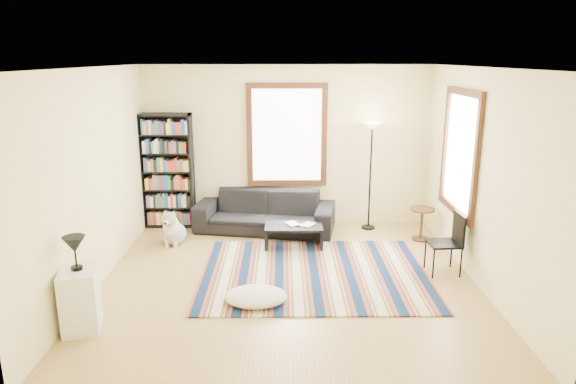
{
  "coord_description": "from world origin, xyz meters",
  "views": [
    {
      "loc": [
        -0.07,
        -6.41,
        2.93
      ],
      "look_at": [
        0.0,
        0.5,
        1.1
      ],
      "focal_mm": 32.0,
      "sensor_mm": 36.0,
      "label": 1
    }
  ],
  "objects_px": {
    "floor_lamp": "(370,177)",
    "folding_chair": "(444,244)",
    "dog": "(174,226)",
    "sofa": "(265,211)",
    "bookshelf": "(167,171)",
    "white_cabinet": "(80,299)",
    "floor_cushion": "(256,296)",
    "side_table": "(421,224)",
    "coffee_table": "(294,236)"
  },
  "relations": [
    {
      "from": "folding_chair",
      "to": "dog",
      "type": "relative_size",
      "value": 1.46
    },
    {
      "from": "floor_lamp",
      "to": "coffee_table",
      "type": "bearing_deg",
      "value": -145.72
    },
    {
      "from": "bookshelf",
      "to": "folding_chair",
      "type": "xyz_separation_m",
      "value": [
        4.23,
        -2.1,
        -0.57
      ]
    },
    {
      "from": "side_table",
      "to": "dog",
      "type": "relative_size",
      "value": 0.92
    },
    {
      "from": "white_cabinet",
      "to": "dog",
      "type": "bearing_deg",
      "value": 66.44
    },
    {
      "from": "white_cabinet",
      "to": "sofa",
      "type": "bearing_deg",
      "value": 46.44
    },
    {
      "from": "floor_cushion",
      "to": "floor_lamp",
      "type": "relative_size",
      "value": 0.41
    },
    {
      "from": "white_cabinet",
      "to": "dog",
      "type": "xyz_separation_m",
      "value": [
        0.48,
        2.65,
        -0.06
      ]
    },
    {
      "from": "folding_chair",
      "to": "white_cabinet",
      "type": "bearing_deg",
      "value": -164.39
    },
    {
      "from": "sofa",
      "to": "white_cabinet",
      "type": "bearing_deg",
      "value": -110.08
    },
    {
      "from": "coffee_table",
      "to": "side_table",
      "type": "xyz_separation_m",
      "value": [
        2.1,
        0.31,
        0.09
      ]
    },
    {
      "from": "coffee_table",
      "to": "folding_chair",
      "type": "xyz_separation_m",
      "value": [
        2.05,
        -1.02,
        0.25
      ]
    },
    {
      "from": "bookshelf",
      "to": "floor_cushion",
      "type": "distance_m",
      "value": 3.56
    },
    {
      "from": "sofa",
      "to": "side_table",
      "type": "distance_m",
      "value": 2.63
    },
    {
      "from": "sofa",
      "to": "floor_lamp",
      "type": "xyz_separation_m",
      "value": [
        1.81,
        0.1,
        0.59
      ]
    },
    {
      "from": "bookshelf",
      "to": "folding_chair",
      "type": "distance_m",
      "value": 4.76
    },
    {
      "from": "sofa",
      "to": "bookshelf",
      "type": "xyz_separation_m",
      "value": [
        -1.7,
        0.27,
        0.66
      ]
    },
    {
      "from": "coffee_table",
      "to": "folding_chair",
      "type": "bearing_deg",
      "value": -26.35
    },
    {
      "from": "side_table",
      "to": "floor_cushion",
      "type": "bearing_deg",
      "value": -139.38
    },
    {
      "from": "coffee_table",
      "to": "white_cabinet",
      "type": "distance_m",
      "value": 3.46
    },
    {
      "from": "folding_chair",
      "to": "dog",
      "type": "xyz_separation_m",
      "value": [
        -3.97,
        1.18,
        -0.14
      ]
    },
    {
      "from": "bookshelf",
      "to": "white_cabinet",
      "type": "xyz_separation_m",
      "value": [
        -0.22,
        -3.57,
        -0.65
      ]
    },
    {
      "from": "floor_lamp",
      "to": "white_cabinet",
      "type": "height_order",
      "value": "floor_lamp"
    },
    {
      "from": "sofa",
      "to": "coffee_table",
      "type": "height_order",
      "value": "sofa"
    },
    {
      "from": "bookshelf",
      "to": "dog",
      "type": "xyz_separation_m",
      "value": [
        0.26,
        -0.91,
        -0.71
      ]
    },
    {
      "from": "floor_cushion",
      "to": "white_cabinet",
      "type": "height_order",
      "value": "white_cabinet"
    },
    {
      "from": "bookshelf",
      "to": "floor_lamp",
      "type": "bearing_deg",
      "value": -2.77
    },
    {
      "from": "floor_lamp",
      "to": "folding_chair",
      "type": "bearing_deg",
      "value": -69.48
    },
    {
      "from": "bookshelf",
      "to": "floor_cushion",
      "type": "relative_size",
      "value": 2.6
    },
    {
      "from": "bookshelf",
      "to": "floor_cushion",
      "type": "xyz_separation_m",
      "value": [
        1.68,
        -3.0,
        -0.9
      ]
    },
    {
      "from": "side_table",
      "to": "bookshelf",
      "type": "bearing_deg",
      "value": 169.82
    },
    {
      "from": "coffee_table",
      "to": "dog",
      "type": "bearing_deg",
      "value": 175.08
    },
    {
      "from": "white_cabinet",
      "to": "dog",
      "type": "height_order",
      "value": "white_cabinet"
    },
    {
      "from": "bookshelf",
      "to": "side_table",
      "type": "bearing_deg",
      "value": -10.18
    },
    {
      "from": "white_cabinet",
      "to": "dog",
      "type": "relative_size",
      "value": 1.19
    },
    {
      "from": "dog",
      "to": "floor_lamp",
      "type": "bearing_deg",
      "value": 20.78
    },
    {
      "from": "sofa",
      "to": "dog",
      "type": "distance_m",
      "value": 1.58
    },
    {
      "from": "sofa",
      "to": "folding_chair",
      "type": "height_order",
      "value": "folding_chair"
    },
    {
      "from": "floor_cushion",
      "to": "white_cabinet",
      "type": "distance_m",
      "value": 1.99
    },
    {
      "from": "floor_cushion",
      "to": "dog",
      "type": "xyz_separation_m",
      "value": [
        -1.42,
        2.09,
        0.2
      ]
    },
    {
      "from": "sofa",
      "to": "floor_cushion",
      "type": "bearing_deg",
      "value": -80.38
    },
    {
      "from": "floor_cushion",
      "to": "coffee_table",
      "type": "bearing_deg",
      "value": 75.41
    },
    {
      "from": "bookshelf",
      "to": "white_cabinet",
      "type": "distance_m",
      "value": 3.63
    },
    {
      "from": "side_table",
      "to": "folding_chair",
      "type": "distance_m",
      "value": 1.34
    },
    {
      "from": "coffee_table",
      "to": "floor_cushion",
      "type": "height_order",
      "value": "coffee_table"
    },
    {
      "from": "floor_cushion",
      "to": "floor_lamp",
      "type": "height_order",
      "value": "floor_lamp"
    },
    {
      "from": "floor_cushion",
      "to": "dog",
      "type": "distance_m",
      "value": 2.53
    },
    {
      "from": "sofa",
      "to": "bookshelf",
      "type": "relative_size",
      "value": 1.18
    },
    {
      "from": "floor_lamp",
      "to": "dog",
      "type": "height_order",
      "value": "floor_lamp"
    },
    {
      "from": "floor_cushion",
      "to": "floor_lamp",
      "type": "bearing_deg",
      "value": 57.08
    }
  ]
}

